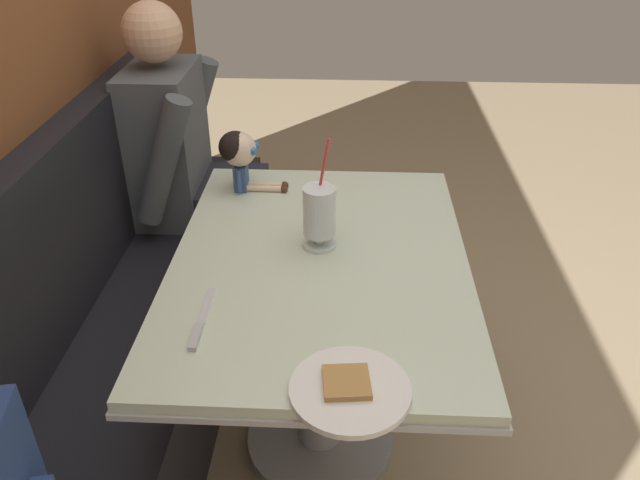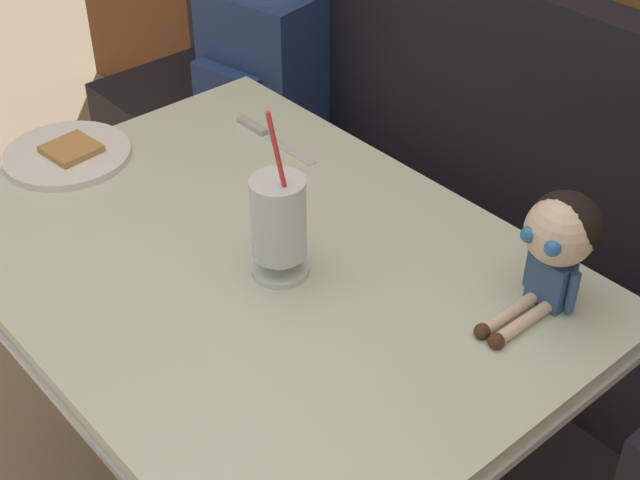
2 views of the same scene
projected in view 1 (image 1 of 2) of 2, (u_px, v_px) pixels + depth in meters
ground_plane at (374, 445)px, 2.07m from camera, size 8.00×8.00×0.00m
booth_bench at (119, 363)px, 1.93m from camera, size 2.60×0.48×1.00m
diner_table at (320, 314)px, 1.79m from camera, size 1.11×0.81×0.74m
toast_plate at (350, 389)px, 1.26m from camera, size 0.25×0.25×0.03m
milkshake_glass at (319, 215)px, 1.69m from camera, size 0.10×0.10×0.32m
butter_knife at (199, 328)px, 1.43m from camera, size 0.24×0.02×0.01m
seated_doll at (239, 152)px, 1.97m from camera, size 0.11×0.22×0.20m
diner_patron at (178, 143)px, 2.36m from camera, size 0.55×0.48×0.81m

